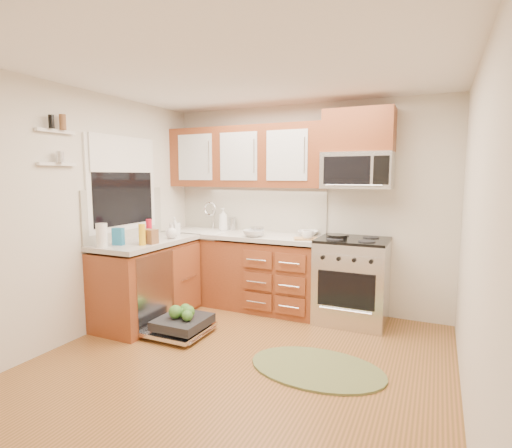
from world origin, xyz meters
The scene contains 38 objects.
floor centered at (0.00, 0.00, 0.00)m, with size 3.50×3.50×0.00m, color brown.
ceiling centered at (0.00, 0.00, 2.50)m, with size 3.50×3.50×0.00m, color white.
wall_back centered at (0.00, 1.75, 1.25)m, with size 3.50×0.04×2.50m, color beige.
wall_front centered at (0.00, -1.75, 1.25)m, with size 3.50×0.04×2.50m, color beige.
wall_left centered at (-1.75, 0.00, 1.25)m, with size 0.04×3.50×2.50m, color beige.
wall_right centered at (1.75, 0.00, 1.25)m, with size 0.04×3.50×2.50m, color beige.
base_cabinet_back centered at (-0.73, 1.45, 0.42)m, with size 2.05×0.60×0.85m, color brown.
base_cabinet_left centered at (-1.45, 0.52, 0.42)m, with size 0.60×1.25×0.85m, color brown.
countertop_back centered at (-0.72, 1.44, 0.90)m, with size 2.07×0.64×0.05m, color beige.
countertop_left centered at (-1.44, 0.53, 0.90)m, with size 0.64×1.27×0.05m, color beige.
backsplash_back centered at (-0.73, 1.74, 1.21)m, with size 2.05×0.02×0.57m, color #AFAA9D.
backsplash_left centered at (-1.74, 0.52, 1.21)m, with size 0.02×1.25×0.57m, color #AFAA9D.
upper_cabinets centered at (-0.73, 1.57, 1.88)m, with size 2.05×0.35×0.75m, color brown, non-canonical shape.
cabinet_over_mw centered at (0.68, 1.57, 2.13)m, with size 0.76×0.35×0.47m, color brown.
range centered at (0.68, 1.43, 0.47)m, with size 0.76×0.64×0.95m, color silver, non-canonical shape.
microwave centered at (0.68, 1.55, 1.70)m, with size 0.76×0.38×0.40m, color silver, non-canonical shape.
sink centered at (-1.25, 1.42, 0.80)m, with size 0.62×0.50×0.26m, color white, non-canonical shape.
dishwasher centered at (-0.86, 0.30, 0.10)m, with size 0.70×0.60×0.20m, color silver, non-canonical shape.
window centered at (-1.74, 0.50, 1.55)m, with size 0.03×1.05×1.05m, color white, non-canonical shape.
window_blind centered at (-1.71, 0.50, 1.88)m, with size 0.02×0.96×0.40m, color white.
shelf_upper centered at (-1.72, -0.35, 2.05)m, with size 0.04×0.40×0.03m, color white.
shelf_lower centered at (-1.72, -0.35, 1.75)m, with size 0.04×0.40×0.03m, color white.
rug centered at (0.65, 0.17, 0.01)m, with size 1.17×0.76×0.02m, color #646B3D, non-canonical shape.
skillet centered at (0.51, 1.38, 0.97)m, with size 0.22×0.22×0.04m, color black.
stock_pot centered at (-0.45, 1.34, 0.98)m, with size 0.18×0.18×0.11m, color silver.
cutting_board centered at (0.18, 1.30, 0.93)m, with size 0.27×0.18×0.02m, color #A07C49.
canister centered at (-0.96, 1.65, 1.01)m, with size 0.11×0.11×0.17m, color silver.
paper_towel_roll centered at (-1.55, -0.02, 1.05)m, with size 0.11×0.11×0.24m, color white.
mustard_bottle centered at (-1.26, 0.24, 1.04)m, with size 0.07×0.07×0.22m, color yellow.
red_bottle centered at (-1.35, 0.46, 1.05)m, with size 0.07×0.07×0.24m, color red.
wooden_box centered at (-1.25, 0.35, 1.00)m, with size 0.15×0.11×0.15m, color brown.
blue_carton centered at (-1.49, 0.14, 1.01)m, with size 0.11×0.07×0.18m, color teal.
bowl_a centered at (0.11, 1.60, 0.96)m, with size 0.25×0.25×0.06m, color #999999.
bowl_b centered at (-0.46, 1.25, 0.96)m, with size 0.25×0.25×0.08m, color #999999.
cup centered at (0.20, 1.29, 0.98)m, with size 0.14×0.14×0.11m, color #999999.
soap_bottle_a centered at (-1.00, 1.49, 1.08)m, with size 0.12×0.12×0.30m, color #999999.
soap_bottle_b centered at (-1.40, 1.00, 1.03)m, with size 0.10×0.10×0.21m, color #999999.
soap_bottle_c centered at (-1.25, 0.73, 1.01)m, with size 0.13×0.13×0.17m, color #999999.
Camera 1 is at (1.52, -2.98, 1.65)m, focal length 28.00 mm.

